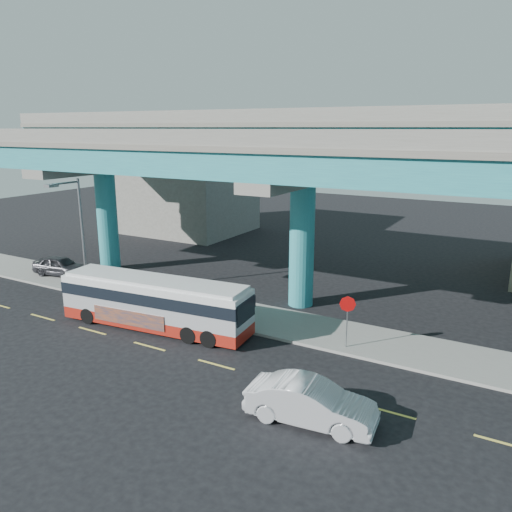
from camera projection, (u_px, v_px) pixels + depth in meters
The scene contains 10 objects.
ground at pixel (220, 362), 23.19m from camera, with size 120.00×120.00×0.00m, color black.
sidewalk at pixel (274, 322), 27.80m from camera, with size 70.00×4.00×0.15m, color gray.
lane_markings at pixel (216, 365), 22.93m from camera, with size 58.00×0.12×0.01m.
viaduct at pixel (305, 153), 28.58m from camera, with size 52.00×12.40×11.70m.
building_concrete at pixel (186, 188), 51.83m from camera, with size 12.00×10.00×9.00m, color gray.
transit_bus at pixel (155, 301), 26.82m from camera, with size 11.04×3.39×2.79m.
sedan at pixel (311, 402), 18.30m from camera, with size 4.97×2.14×1.59m, color silver.
parked_car at pixel (61, 266), 36.14m from camera, with size 4.37×2.33×1.41m, color #313035.
street_lamp at pixel (74, 220), 31.08m from camera, with size 0.50×2.42×7.37m.
stop_sign at pixel (347, 311), 23.99m from camera, with size 0.75×0.30×2.62m.
Camera 1 is at (11.92, -17.63, 10.58)m, focal length 35.00 mm.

